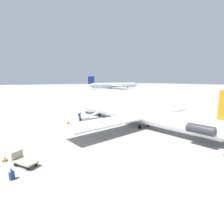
% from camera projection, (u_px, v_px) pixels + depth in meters
% --- Properties ---
extents(ground_plane, '(600.00, 600.00, 0.00)m').
position_uv_depth(ground_plane, '(131.00, 125.00, 30.26)').
color(ground_plane, gray).
extents(airplane_main, '(33.81, 26.18, 6.50)m').
position_uv_depth(airplane_main, '(136.00, 114.00, 29.20)').
color(airplane_main, white).
rests_on(airplane_main, ground).
extents(airplane_far_right, '(40.93, 53.33, 10.55)m').
position_uv_depth(airplane_far_right, '(114.00, 85.00, 158.06)').
color(airplane_far_right, silver).
rests_on(airplane_far_right, ground).
extents(boarding_stairs, '(1.58, 4.12, 1.64)m').
position_uv_depth(boarding_stairs, '(86.00, 118.00, 33.94)').
color(boarding_stairs, '#B2B2B7').
rests_on(boarding_stairs, ground).
extents(passenger, '(0.37, 0.56, 1.74)m').
position_uv_depth(passenger, '(80.00, 116.00, 32.64)').
color(passenger, '#23232D').
rests_on(passenger, ground).
extents(luggage_cart, '(2.46, 2.05, 1.22)m').
position_uv_depth(luggage_cart, '(24.00, 161.00, 15.61)').
color(luggage_cart, '#9E937F').
rests_on(luggage_cart, ground).
extents(suitcase, '(0.40, 0.42, 0.88)m').
position_uv_depth(suitcase, '(12.00, 175.00, 13.49)').
color(suitcase, navy).
rests_on(suitcase, ground).
extents(traffic_cone_near_stairs, '(0.60, 0.60, 0.66)m').
position_uv_depth(traffic_cone_near_stairs, '(68.00, 122.00, 30.66)').
color(traffic_cone_near_stairs, black).
rests_on(traffic_cone_near_stairs, ground).
extents(traffic_cone_near_cart, '(0.43, 0.43, 0.48)m').
position_uv_depth(traffic_cone_near_cart, '(5.00, 159.00, 16.59)').
color(traffic_cone_near_cart, black).
rests_on(traffic_cone_near_cart, ground).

